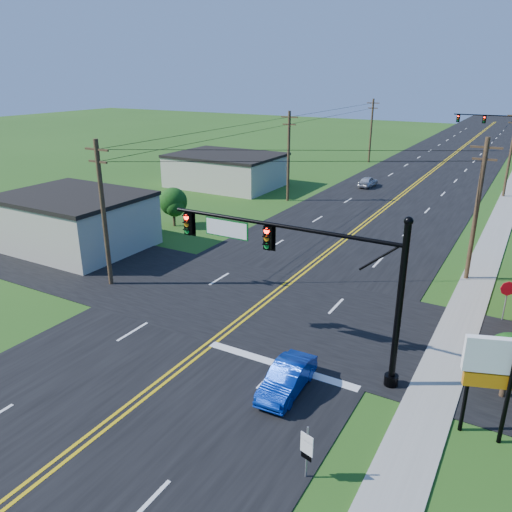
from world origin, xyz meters
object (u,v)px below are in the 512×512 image
Objects in this scene: signal_mast_far at (490,125)px; route_sign at (307,449)px; signal_mast_main at (299,263)px; blue_car at (287,379)px; stop_sign at (507,293)px.

signal_mast_far is 78.67m from route_sign.
signal_mast_far reaches higher than route_sign.
signal_mast_far is at bearing 89.92° from signal_mast_main.
route_sign is (3.45, -6.53, -3.57)m from signal_mast_main.
signal_mast_far is (0.10, 72.00, -0.20)m from signal_mast_main.
blue_car is 1.83× the size of route_sign.
signal_mast_main is at bearing -90.08° from signal_mast_far.
signal_mast_main reaches higher than stop_sign.
signal_mast_far reaches higher than stop_sign.
route_sign is (3.35, -78.53, -3.36)m from signal_mast_far.
signal_mast_main is 1.03× the size of signal_mast_far.
route_sign is (2.64, -3.92, 0.57)m from blue_car.
stop_sign is at bearing 55.31° from blue_car.
signal_mast_far reaches higher than blue_car.
signal_mast_main is 12.37m from stop_sign.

